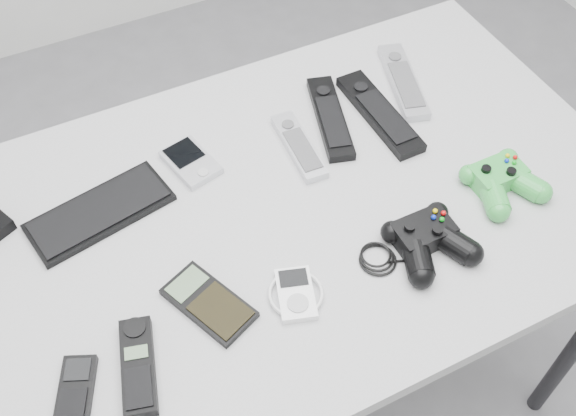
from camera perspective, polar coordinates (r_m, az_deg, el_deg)
name	(u,v)px	position (r m, az deg, el deg)	size (l,w,h in m)	color
floor	(327,367)	(1.92, 3.32, -13.28)	(3.50, 3.50, 0.00)	slate
desk	(301,223)	(1.26, 1.15, -1.31)	(1.20, 0.77, 0.80)	#A0A0A2
pda_keyboard	(100,211)	(1.23, -15.65, -0.29)	(0.25, 0.11, 0.02)	black
pda	(191,162)	(1.27, -8.24, 3.91)	(0.07, 0.11, 0.02)	silver
remote_silver_a	(299,146)	(1.28, 0.91, 5.30)	(0.04, 0.18, 0.02)	silver
remote_black_a	(330,117)	(1.34, 3.59, 7.70)	(0.05, 0.22, 0.02)	black
remote_black_b	(379,113)	(1.36, 7.75, 8.00)	(0.06, 0.24, 0.02)	black
remote_silver_b	(403,81)	(1.44, 9.71, 10.58)	(0.05, 0.22, 0.02)	#AFB0B6
mobile_phone	(75,391)	(1.06, -17.55, -14.57)	(0.05, 0.11, 0.02)	black
cordless_handset	(138,366)	(1.05, -12.58, -12.93)	(0.05, 0.15, 0.02)	black
calculator	(209,303)	(1.09, -6.73, -7.97)	(0.08, 0.15, 0.02)	black
mp3_player	(296,294)	(1.09, 0.66, -7.27)	(0.09, 0.10, 0.02)	white
controller_black	(428,238)	(1.15, 11.78, -2.51)	(0.24, 0.15, 0.05)	black
controller_green	(502,179)	(1.27, 17.67, 2.34)	(0.13, 0.14, 0.05)	green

